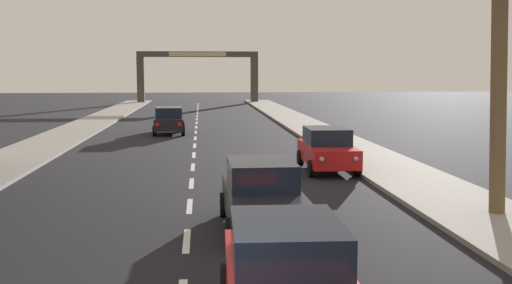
% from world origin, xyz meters
% --- Properties ---
extents(sidewalk_right, '(3.20, 110.00, 0.14)m').
position_xyz_m(sidewalk_right, '(7.80, 20.00, 0.07)').
color(sidewalk_right, gray).
rests_on(sidewalk_right, ground).
extents(sidewalk_left, '(3.20, 110.00, 0.14)m').
position_xyz_m(sidewalk_left, '(-7.80, 20.00, 0.07)').
color(sidewalk_left, gray).
rests_on(sidewalk_left, ground).
extents(lane_markings, '(4.28, 89.05, 0.01)m').
position_xyz_m(lane_markings, '(0.40, 20.81, 0.00)').
color(lane_markings, silver).
rests_on(lane_markings, ground).
extents(sedan_lead_at_stop_bar, '(2.03, 4.48, 1.68)m').
position_xyz_m(sedan_lead_at_stop_bar, '(1.60, 2.25, 0.85)').
color(sedan_lead_at_stop_bar, red).
rests_on(sedan_lead_at_stop_bar, ground).
extents(sedan_third_in_queue, '(1.99, 4.47, 1.68)m').
position_xyz_m(sedan_third_in_queue, '(1.83, 8.35, 0.85)').
color(sedan_third_in_queue, black).
rests_on(sedan_third_in_queue, ground).
extents(sedan_oncoming_far, '(2.07, 4.50, 1.68)m').
position_xyz_m(sedan_oncoming_far, '(-1.66, 32.02, 0.85)').
color(sedan_oncoming_far, black).
rests_on(sedan_oncoming_far, ground).
extents(sedan_parked_nearest_kerb, '(2.00, 4.47, 1.68)m').
position_xyz_m(sedan_parked_nearest_kerb, '(5.29, 17.00, 0.85)').
color(sedan_parked_nearest_kerb, red).
rests_on(sedan_parked_nearest_kerb, ground).
extents(palm_right_second, '(4.04, 3.64, 7.36)m').
position_xyz_m(palm_right_second, '(8.05, 8.90, 4.94)').
color(palm_right_second, brown).
rests_on(palm_right_second, ground).
extents(town_gateway_arch, '(15.19, 0.90, 6.45)m').
position_xyz_m(town_gateway_arch, '(0.00, 70.83, 4.22)').
color(town_gateway_arch, '#423D38').
rests_on(town_gateway_arch, ground).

